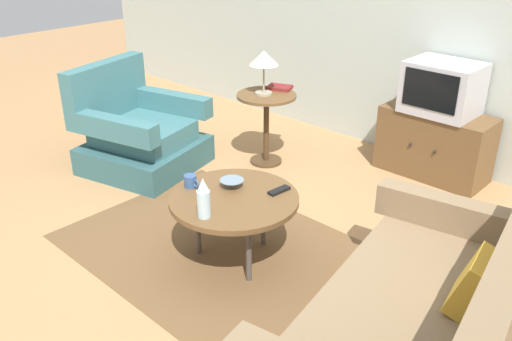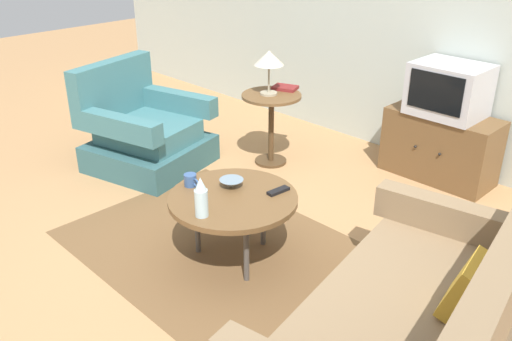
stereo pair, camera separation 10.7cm
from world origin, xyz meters
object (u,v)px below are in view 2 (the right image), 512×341
Objects in this scene: side_table at (271,114)px; armchair at (144,133)px; television at (449,90)px; coffee_table at (233,201)px; table_lamp at (269,60)px; mug at (191,180)px; tv_stand at (440,146)px; tv_remote_dark at (278,191)px; couch at (410,332)px; bowl at (232,183)px; book at (285,88)px; vase at (201,198)px.

armchair is at bearing -132.74° from side_table.
television is (1.23, 0.80, 0.32)m from side_table.
coffee_table is at bearing -99.07° from television.
table_lamp is (-1.25, -0.82, 0.17)m from television.
mug is at bearing -66.83° from side_table.
mug is at bearing -65.90° from table_lamp.
tv_stand is (0.33, 2.09, -0.15)m from coffee_table.
armchair is 1.19× the size of tv_stand.
mug reaches higher than tv_remote_dark.
television reaches higher than mug.
armchair is 2.60m from tv_stand.
mug is (-1.66, 0.00, 0.22)m from couch.
bowl is (-1.46, 0.18, 0.21)m from couch.
book is at bearing 129.42° from armchair.
tv_stand is at bearing 80.94° from coffee_table.
side_table is (0.78, 0.84, 0.17)m from armchair.
couch reaches higher than mug.
couch is at bearing -7.07° from bowl.
tv_stand is 5.66× the size of tv_remote_dark.
bowl is 0.62× the size of book.
mug is at bearing -106.22° from tv_stand.
vase is at bearing -6.58° from tv_remote_dark.
vase reaches higher than side_table.
coffee_table is 1.57m from side_table.
book is at bearing 111.16° from mug.
side_table is at bearing 122.88° from armchair.
bowl is (0.20, 0.18, -0.01)m from mug.
bowl is (1.57, -0.36, 0.19)m from armchair.
couch is at bearing -55.89° from book.
tv_remote_dark is at bearing 77.88° from vase.
television is 1.88m from tv_remote_dark.
bowl is at bearing 111.83° from vase.
side_table is 2.56× the size of vase.
couch is 2.47m from television.
vase is at bearing -59.14° from side_table.
vase is 0.56m from tv_remote_dark.
mug is at bearing -48.30° from tv_remote_dark.
tv_stand is 2.07m from bowl.
armchair reaches higher than book.
side_table is 0.49m from table_lamp.
table_lamp is at bearing 123.04° from armchair.
couch is at bearing 79.39° from tv_remote_dark.
television is 2.25× the size of book.
side_table reaches higher than bowl.
armchair is 1.69× the size of side_table.
table_lamp is 1.56m from tv_remote_dark.
couch is 11.36× the size of tv_remote_dark.
bowl is at bearing -102.20° from tv_stand.
coffee_table is 0.30m from tv_remote_dark.
coffee_table is 6.53× the size of mug.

